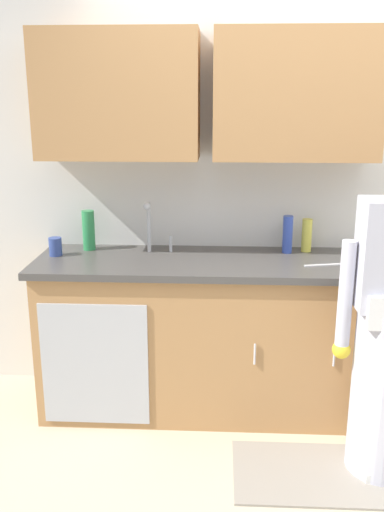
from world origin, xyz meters
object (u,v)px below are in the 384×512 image
Objects in this scene: bottle_soap at (307,235)px; bottle_water_tall at (288,234)px; cup_by_sink at (55,247)px; bottle_water_short at (89,230)px; sink at (153,260)px; knife_on_counter at (325,265)px.

bottle_soap is 0.89× the size of bottle_water_tall.
bottle_water_short is at bearing 40.68° from cup_by_sink.
sink is 0.98m from knife_on_counter.
bottle_water_tall reaches higher than knife_on_counter.
bottle_water_tall reaches higher than cup_by_sink.
bottle_water_short reaches higher than cup_by_sink.
cup_by_sink is 1.56m from knife_on_counter.
bottle_water_short is 1.08× the size of bottle_water_tall.
sink is at bearing -22.41° from bottle_water_short.
bottle_soap is 1.50m from cup_by_sink.
bottle_soap is 0.83× the size of knife_on_counter.
cup_by_sink is 0.45× the size of knife_on_counter.
sink is 0.94m from bottle_soap.
bottle_water_short is 1.42m from knife_on_counter.
bottle_soap is at bearing 12.13° from sink.
sink reaches higher than bottle_water_tall.
sink reaches higher than bottle_water_short.
sink reaches higher than knife_on_counter.
sink reaches higher than bottle_soap.
sink is 2.06× the size of bottle_water_short.
bottle_water_short reaches higher than bottle_soap.
cup_by_sink is at bearing -173.50° from bottle_soap.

